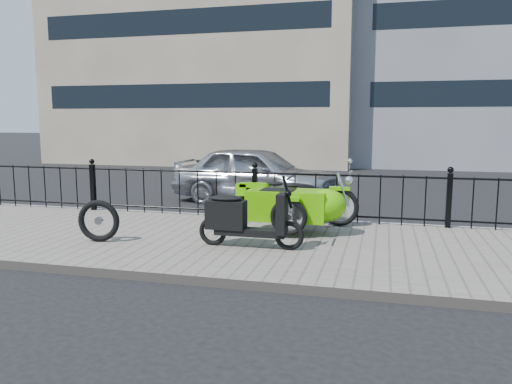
% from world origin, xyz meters
% --- Properties ---
extents(ground, '(120.00, 120.00, 0.00)m').
position_xyz_m(ground, '(0.00, 0.00, 0.00)').
color(ground, black).
rests_on(ground, ground).
extents(sidewalk, '(30.00, 3.80, 0.12)m').
position_xyz_m(sidewalk, '(0.00, -0.50, 0.06)').
color(sidewalk, '#6B625A').
rests_on(sidewalk, ground).
extents(curb, '(30.00, 0.10, 0.12)m').
position_xyz_m(curb, '(0.00, 1.44, 0.06)').
color(curb, gray).
rests_on(curb, ground).
extents(iron_fence, '(14.11, 0.11, 1.08)m').
position_xyz_m(iron_fence, '(0.00, 1.30, 0.59)').
color(iron_fence, black).
rests_on(iron_fence, sidewalk).
extents(building_tan, '(14.00, 8.01, 12.00)m').
position_xyz_m(building_tan, '(-6.00, 15.99, 6.00)').
color(building_tan, tan).
rests_on(building_tan, ground).
extents(motorcycle_sidecar, '(2.28, 1.48, 0.98)m').
position_xyz_m(motorcycle_sidecar, '(1.02, 0.34, 0.59)').
color(motorcycle_sidecar, black).
rests_on(motorcycle_sidecar, sidewalk).
extents(scooter, '(1.60, 0.47, 1.09)m').
position_xyz_m(scooter, '(0.39, -0.90, 0.54)').
color(scooter, black).
rests_on(scooter, sidewalk).
extents(spare_tire, '(0.66, 0.21, 0.66)m').
position_xyz_m(spare_tire, '(-1.86, -1.14, 0.45)').
color(spare_tire, black).
rests_on(spare_tire, sidewalk).
extents(sedan_car, '(4.21, 2.08, 1.38)m').
position_xyz_m(sedan_car, '(-0.61, 3.78, 0.69)').
color(sedan_car, '#A6A8AD').
rests_on(sedan_car, ground).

